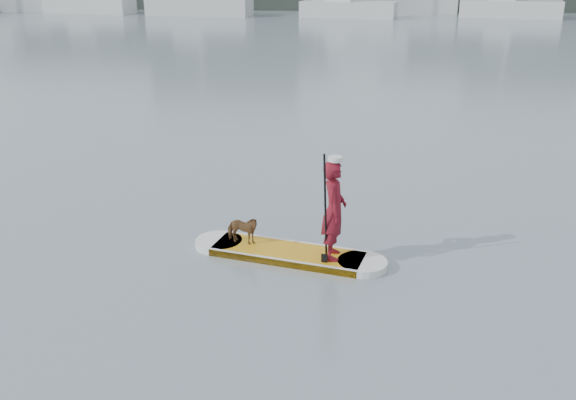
# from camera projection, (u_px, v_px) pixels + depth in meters

# --- Properties ---
(ground) EXTENTS (140.00, 140.00, 0.00)m
(ground) POSITION_uv_depth(u_px,v_px,m) (175.00, 277.00, 9.92)
(ground) COLOR slate
(ground) RESTS_ON ground
(paddleboard) EXTENTS (3.24, 1.36, 0.12)m
(paddleboard) POSITION_uv_depth(u_px,v_px,m) (288.00, 253.00, 10.57)
(paddleboard) COLOR orange
(paddleboard) RESTS_ON ground
(paddler) EXTENTS (0.40, 0.59, 1.61)m
(paddler) POSITION_uv_depth(u_px,v_px,m) (334.00, 210.00, 10.03)
(paddler) COLOR maroon
(paddler) RESTS_ON paddleboard
(white_cap) EXTENTS (0.22, 0.22, 0.07)m
(white_cap) POSITION_uv_depth(u_px,v_px,m) (335.00, 159.00, 9.73)
(white_cap) COLOR silver
(white_cap) RESTS_ON paddler
(dog) EXTENTS (0.64, 0.40, 0.50)m
(dog) POSITION_uv_depth(u_px,v_px,m) (242.00, 230.00, 10.70)
(dog) COLOR brown
(dog) RESTS_ON paddleboard
(paddle) EXTENTS (0.10, 0.30, 2.00)m
(paddle) POSITION_uv_depth(u_px,v_px,m) (325.00, 223.00, 9.88)
(paddle) COLOR black
(paddle) RESTS_ON ground
(sailboat_b) EXTENTS (8.00, 3.79, 11.43)m
(sailboat_b) POSITION_uv_depth(u_px,v_px,m) (89.00, 3.00, 54.12)
(sailboat_b) COLOR silver
(sailboat_b) RESTS_ON ground
(sailboat_c) EXTENTS (8.60, 3.53, 12.03)m
(sailboat_c) POSITION_uv_depth(u_px,v_px,m) (198.00, 4.00, 52.03)
(sailboat_c) COLOR silver
(sailboat_c) RESTS_ON ground
(sailboat_d) EXTENTS (7.72, 3.65, 10.94)m
(sailboat_d) POSITION_uv_depth(u_px,v_px,m) (348.00, 7.00, 50.22)
(sailboat_d) COLOR silver
(sailboat_d) RESTS_ON ground
(sailboat_e) EXTENTS (7.96, 3.92, 11.06)m
(sailboat_e) POSITION_uv_depth(u_px,v_px,m) (509.00, 7.00, 50.16)
(sailboat_e) COLOR silver
(sailboat_e) RESTS_ON ground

